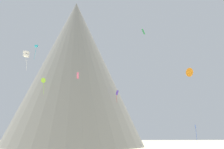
# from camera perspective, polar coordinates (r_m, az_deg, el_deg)

# --- Properties ---
(rock_massif) EXTENTS (56.85, 56.85, 54.59)m
(rock_massif) POSITION_cam_1_polar(r_m,az_deg,el_deg) (110.36, -7.39, 0.03)
(rock_massif) COLOR gray
(rock_massif) RESTS_ON ground_plane
(kite_lime_mid) EXTENTS (1.69, 1.15, 5.04)m
(kite_lime_mid) POSITION_cam_1_polar(r_m,az_deg,el_deg) (93.07, -13.12, -1.15)
(kite_lime_mid) COLOR #8CD133
(kite_green_mid) EXTENTS (0.89, 0.55, 1.37)m
(kite_green_mid) POSITION_cam_1_polar(r_m,az_deg,el_deg) (64.62, 6.10, 8.25)
(kite_green_mid) COLOR green
(kite_white_mid) EXTENTS (1.47, 1.42, 5.11)m
(kite_white_mid) POSITION_cam_1_polar(r_m,az_deg,el_deg) (79.45, -16.27, 3.80)
(kite_white_mid) COLOR white
(kite_orange_mid) EXTENTS (1.39, 2.12, 2.29)m
(kite_orange_mid) POSITION_cam_1_polar(r_m,az_deg,el_deg) (76.55, 14.81, 0.41)
(kite_orange_mid) COLOR orange
(kite_cyan_high) EXTENTS (1.09, 1.08, 4.94)m
(kite_cyan_high) POSITION_cam_1_polar(r_m,az_deg,el_deg) (100.36, -14.46, 5.30)
(kite_cyan_high) COLOR #33BCDB
(kite_indigo_mid) EXTENTS (1.03, 0.51, 4.02)m
(kite_indigo_mid) POSITION_cam_1_polar(r_m,az_deg,el_deg) (95.49, 0.99, -3.76)
(kite_indigo_mid) COLOR #5138B2
(kite_rainbow_mid) EXTENTS (0.47, 0.73, 1.45)m
(kite_rainbow_mid) POSITION_cam_1_polar(r_m,az_deg,el_deg) (65.90, -6.65, -0.19)
(kite_rainbow_mid) COLOR #E5668C
(kite_blue_low) EXTENTS (0.40, 1.06, 5.68)m
(kite_blue_low) POSITION_cam_1_polar(r_m,az_deg,el_deg) (94.15, 15.92, -10.24)
(kite_blue_low) COLOR blue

